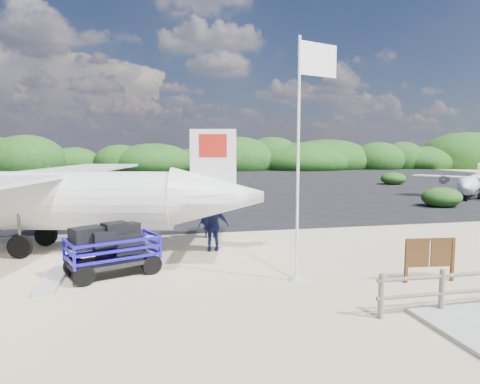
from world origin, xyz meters
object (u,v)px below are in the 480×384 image
at_px(crew_a, 209,215).
at_px(crew_b, 132,215).
at_px(flagpole, 296,281).
at_px(baggage_cart, 113,275).
at_px(aircraft_large, 275,185).
at_px(signboard, 429,282).
at_px(crew_c, 213,226).
at_px(aircraft_small, 94,182).

distance_m(crew_a, crew_b, 3.14).
distance_m(flagpole, crew_a, 6.45).
bearing_deg(baggage_cart, aircraft_large, 42.36).
xyz_separation_m(baggage_cart, signboard, (8.60, -2.52, 0.00)).
bearing_deg(signboard, crew_b, 143.21).
distance_m(baggage_cart, crew_b, 5.20).
distance_m(crew_a, crew_c, 2.30).
bearing_deg(aircraft_large, signboard, 94.47).
bearing_deg(crew_b, flagpole, 134.47).
xyz_separation_m(crew_b, aircraft_large, (12.83, 22.28, -0.95)).
bearing_deg(aircraft_large, crew_c, 81.73).
height_order(baggage_cart, signboard, baggage_cart).
relative_size(baggage_cart, crew_b, 1.43).
height_order(crew_c, aircraft_small, crew_c).
bearing_deg(signboard, crew_a, 132.02).
height_order(crew_b, aircraft_large, aircraft_large).
height_order(flagpole, signboard, flagpole).
xyz_separation_m(signboard, aircraft_large, (4.63, 29.90, 0.00)).
xyz_separation_m(crew_a, crew_b, (-3.09, 0.56, 0.02)).
relative_size(signboard, aircraft_small, 0.23).
height_order(crew_c, aircraft_large, aircraft_large).
bearing_deg(crew_b, aircraft_large, -109.95).
xyz_separation_m(baggage_cart, crew_a, (3.49, 4.54, 0.93)).
relative_size(crew_c, aircraft_large, 0.10).
relative_size(crew_b, crew_c, 1.03).
distance_m(flagpole, crew_b, 8.24).
distance_m(baggage_cart, flagpole, 5.31).
bearing_deg(signboard, aircraft_large, 87.31).
height_order(flagpole, aircraft_small, flagpole).
distance_m(flagpole, aircraft_small, 38.27).
bearing_deg(crew_a, aircraft_large, -109.59).
bearing_deg(crew_c, aircraft_small, -69.35).
bearing_deg(crew_a, crew_b, -6.80).
bearing_deg(crew_b, crew_c, 145.42).
distance_m(signboard, aircraft_small, 40.14).
distance_m(crew_b, crew_c, 4.07).
relative_size(flagpole, aircraft_large, 0.36).
relative_size(baggage_cart, signboard, 1.78).
relative_size(signboard, crew_c, 0.83).
bearing_deg(signboard, baggage_cart, 169.81).
relative_size(crew_a, aircraft_large, 0.10).
height_order(aircraft_large, aircraft_small, aircraft_large).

